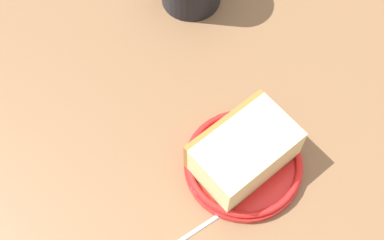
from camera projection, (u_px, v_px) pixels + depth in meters
The scene contains 3 objects.
ground_plane at pixel (244, 125), 62.52cm from camera, with size 148.42×148.42×2.46cm, color brown.
small_plate at pixel (243, 163), 57.93cm from camera, with size 13.30×13.30×1.71cm.
cake_slice at pixel (244, 151), 55.53cm from camera, with size 12.29×12.88×5.30cm.
Camera 1 is at (-28.54, 6.93, 54.32)cm, focal length 48.67 mm.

